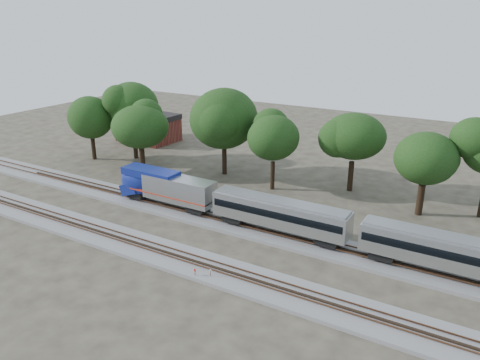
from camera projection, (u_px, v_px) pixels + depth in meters
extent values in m
plane|color=#383328|center=(187.00, 240.00, 52.21)|extent=(160.00, 160.00, 0.00)
cube|color=slate|center=(216.00, 219.00, 57.01)|extent=(160.00, 5.00, 0.40)
cube|color=brown|center=(213.00, 218.00, 56.28)|extent=(160.00, 0.08, 0.15)
cube|color=brown|center=(219.00, 214.00, 57.44)|extent=(160.00, 0.08, 0.15)
cube|color=slate|center=(164.00, 254.00, 48.90)|extent=(160.00, 5.00, 0.40)
cube|color=brown|center=(159.00, 253.00, 48.17)|extent=(160.00, 0.08, 0.15)
cube|color=brown|center=(168.00, 247.00, 49.33)|extent=(160.00, 0.08, 0.15)
cube|color=#ACAFB4|center=(179.00, 189.00, 58.67)|extent=(9.78, 2.77, 3.04)
ellipsoid|color=navy|center=(137.00, 181.00, 62.10)|extent=(4.98, 2.88, 4.24)
cube|color=navy|center=(151.00, 173.00, 60.35)|extent=(7.84, 2.71, 0.92)
cube|color=black|center=(139.00, 175.00, 61.57)|extent=(0.41, 2.12, 1.21)
cube|color=#A32C19|center=(172.00, 193.00, 59.47)|extent=(11.99, 2.81, 0.17)
cube|color=black|center=(139.00, 193.00, 62.61)|extent=(2.40, 2.03, 0.83)
cube|color=black|center=(198.00, 208.00, 57.98)|extent=(2.40, 2.03, 0.83)
cube|color=#ACAFB4|center=(279.00, 213.00, 52.03)|extent=(16.05, 2.77, 2.77)
cube|color=black|center=(279.00, 211.00, 51.94)|extent=(15.50, 2.82, 0.83)
cube|color=gray|center=(280.00, 201.00, 51.55)|extent=(15.68, 2.21, 0.32)
cube|color=black|center=(235.00, 217.00, 55.42)|extent=(2.40, 2.03, 0.83)
cube|color=black|center=(328.00, 240.00, 49.87)|extent=(2.40, 2.03, 0.83)
cube|color=#ACAFB4|center=(447.00, 251.00, 43.72)|extent=(16.05, 2.77, 2.77)
cube|color=black|center=(447.00, 249.00, 43.63)|extent=(15.50, 2.82, 0.83)
cube|color=gray|center=(449.00, 238.00, 43.24)|extent=(15.68, 2.21, 0.32)
cube|color=black|center=(383.00, 253.00, 47.10)|extent=(2.40, 2.03, 0.83)
cylinder|color=#512D19|center=(195.00, 274.00, 44.54)|extent=(0.06, 0.06, 0.95)
cylinder|color=#A1110B|center=(195.00, 270.00, 44.40)|extent=(0.32, 0.16, 0.34)
cylinder|color=#512D19|center=(210.00, 275.00, 44.40)|extent=(0.06, 0.06, 0.97)
cylinder|color=silver|center=(210.00, 271.00, 44.25)|extent=(0.33, 0.15, 0.34)
cube|color=#512D19|center=(223.00, 282.00, 43.89)|extent=(0.54, 0.38, 0.30)
cube|color=maroon|center=(148.00, 130.00, 92.25)|extent=(11.25, 8.18, 4.34)
cube|color=black|center=(147.00, 117.00, 91.35)|extent=(11.46, 8.39, 0.98)
cylinder|color=black|center=(94.00, 148.00, 80.60)|extent=(0.70, 0.70, 3.94)
ellipsoid|color=#163311|center=(90.00, 117.00, 78.80)|extent=(7.43, 7.43, 6.31)
cylinder|color=black|center=(135.00, 144.00, 81.03)|extent=(0.70, 0.70, 4.94)
ellipsoid|color=#163311|center=(132.00, 106.00, 78.77)|extent=(9.31, 9.31, 7.91)
cylinder|color=black|center=(142.00, 160.00, 74.29)|extent=(0.70, 0.70, 3.94)
ellipsoid|color=#163311|center=(140.00, 127.00, 72.48)|extent=(7.44, 7.44, 6.32)
cylinder|color=black|center=(224.00, 159.00, 73.05)|extent=(0.70, 0.70, 4.77)
ellipsoid|color=#163311|center=(224.00, 118.00, 70.86)|extent=(8.99, 8.99, 7.64)
cylinder|color=black|center=(272.00, 175.00, 66.79)|extent=(0.70, 0.70, 4.10)
ellipsoid|color=#163311|center=(273.00, 138.00, 64.91)|extent=(7.73, 7.73, 6.57)
cylinder|color=black|center=(351.00, 176.00, 66.23)|extent=(0.70, 0.70, 4.29)
ellipsoid|color=#163311|center=(354.00, 136.00, 64.26)|extent=(8.10, 8.10, 6.88)
cylinder|color=black|center=(420.00, 200.00, 58.31)|extent=(0.70, 0.70, 3.99)
ellipsoid|color=#163311|center=(426.00, 158.00, 56.49)|extent=(7.52, 7.52, 6.39)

